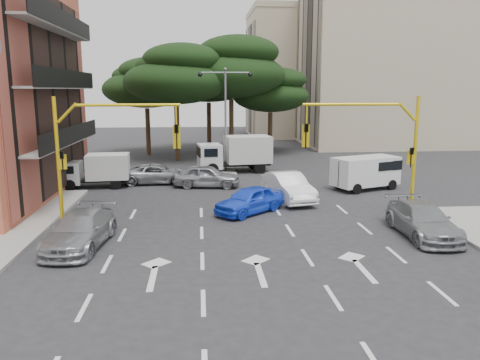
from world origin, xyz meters
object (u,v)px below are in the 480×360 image
object	(u,v)px
street_lamp_center	(225,101)
van_white	(365,173)
car_silver_parked	(423,220)
signal_mast_left	(96,142)
car_blue_compact	(250,200)
signal_mast_right	(380,140)
box_truck_b	(235,154)
car_silver_cross_a	(157,174)
car_silver_wagon	(80,230)
car_white_hatch	(288,187)
box_truck_a	(96,171)
car_silver_cross_b	(207,176)

from	to	relation	value
street_lamp_center	van_white	world-z (taller)	street_lamp_center
car_silver_parked	van_white	distance (m)	9.75
signal_mast_left	car_blue_compact	bearing A→B (deg)	9.59
van_white	signal_mast_right	bearing A→B (deg)	-35.85
signal_mast_left	box_truck_b	xyz separation A→B (m)	(7.49, 13.51, -2.50)
car_silver_cross_a	van_white	size ratio (longest dim) A/B	1.10
signal_mast_right	van_white	xyz separation A→B (m)	(1.70, 6.42, -2.82)
car_silver_wagon	box_truck_b	size ratio (longest dim) A/B	0.86
signal_mast_right	car_white_hatch	bearing A→B (deg)	134.84
signal_mast_right	car_blue_compact	size ratio (longest dim) A/B	1.48
signal_mast_left	car_silver_cross_a	bearing A→B (deg)	78.76
signal_mast_right	street_lamp_center	distance (m)	15.65
box_truck_a	box_truck_b	xyz separation A→B (m)	(9.48, 5.02, 0.30)
car_silver_parked	box_truck_a	size ratio (longest dim) A/B	1.09
car_silver_wagon	van_white	xyz separation A→B (m)	(15.40, 9.87, 0.36)
street_lamp_center	car_blue_compact	xyz separation A→B (m)	(0.50, -12.77, -4.73)
van_white	box_truck_b	size ratio (longest dim) A/B	0.75
street_lamp_center	car_silver_parked	size ratio (longest dim) A/B	1.60
car_blue_compact	car_silver_parked	distance (m)	8.41
car_silver_cross_a	car_silver_cross_b	xyz separation A→B (m)	(3.32, -1.55, 0.08)
van_white	car_silver_parked	bearing A→B (deg)	-26.35
street_lamp_center	car_white_hatch	bearing A→B (deg)	-73.58
car_blue_compact	box_truck_b	distance (m)	12.30
signal_mast_right	car_blue_compact	distance (m)	7.17
car_silver_wagon	car_silver_cross_a	world-z (taller)	car_silver_wagon
box_truck_b	box_truck_a	bearing A→B (deg)	110.75
car_silver_cross_b	box_truck_a	xyz separation A→B (m)	(-7.20, 0.53, 0.36)
street_lamp_center	van_white	size ratio (longest dim) A/B	1.83
car_silver_parked	box_truck_a	xyz separation A→B (m)	(-16.39, 11.77, 0.39)
van_white	box_truck_b	distance (m)	10.56
car_silver_wagon	car_silver_cross_b	world-z (taller)	car_silver_cross_b
car_white_hatch	car_blue_compact	world-z (taller)	car_white_hatch
box_truck_b	car_silver_wagon	bearing A→B (deg)	148.74
car_silver_cross_a	car_silver_parked	xyz separation A→B (m)	(12.51, -12.79, 0.05)
car_silver_cross_b	box_truck_b	size ratio (longest dim) A/B	0.76
car_silver_cross_b	car_silver_parked	distance (m)	14.52
car_silver_cross_a	signal_mast_left	bearing A→B (deg)	167.10
car_blue_compact	car_silver_wagon	distance (m)	8.77
car_white_hatch	car_blue_compact	distance (m)	3.60
car_white_hatch	van_white	bearing A→B (deg)	13.56
car_silver_cross_a	van_white	xyz separation A→B (m)	(13.41, -3.09, 0.41)
street_lamp_center	box_truck_b	xyz separation A→B (m)	(0.69, -0.50, -4.04)
car_silver_wagon	box_truck_b	distance (m)	18.60
car_white_hatch	car_silver_cross_a	xyz separation A→B (m)	(-7.91, 5.68, -0.14)
car_silver_wagon	car_silver_parked	xyz separation A→B (m)	(14.50, 0.18, -0.00)
box_truck_a	car_white_hatch	bearing A→B (deg)	-115.58
car_white_hatch	car_silver_parked	distance (m)	8.47
signal_mast_left	car_white_hatch	size ratio (longest dim) A/B	1.24
signal_mast_right	street_lamp_center	size ratio (longest dim) A/B	0.77
car_silver_parked	street_lamp_center	bearing A→B (deg)	115.25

